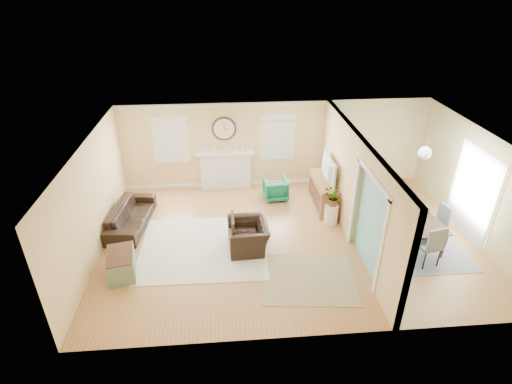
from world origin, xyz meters
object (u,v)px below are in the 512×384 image
(credenza, at_px, (323,193))
(dining_table, at_px, (407,226))
(sofa, at_px, (131,216))
(eames_chair, at_px, (248,236))
(green_chair, at_px, (276,189))

(credenza, distance_m, dining_table, 2.41)
(credenza, xyz_separation_m, dining_table, (1.70, -1.71, -0.05))
(sofa, bearing_deg, credenza, -76.83)
(eames_chair, height_order, green_chair, eames_chair)
(sofa, relative_size, credenza, 1.30)
(green_chair, height_order, credenza, credenza)
(sofa, bearing_deg, dining_table, -92.72)
(green_chair, relative_size, credenza, 0.44)
(sofa, relative_size, eames_chair, 1.96)
(sofa, xyz_separation_m, eames_chair, (2.94, -1.19, 0.04))
(green_chair, xyz_separation_m, dining_table, (2.97, -2.23, 0.04))
(sofa, xyz_separation_m, dining_table, (6.85, -1.08, 0.05))
(credenza, bearing_deg, green_chair, 157.75)
(eames_chair, xyz_separation_m, credenza, (2.22, 1.81, 0.06))
(eames_chair, relative_size, dining_table, 0.52)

